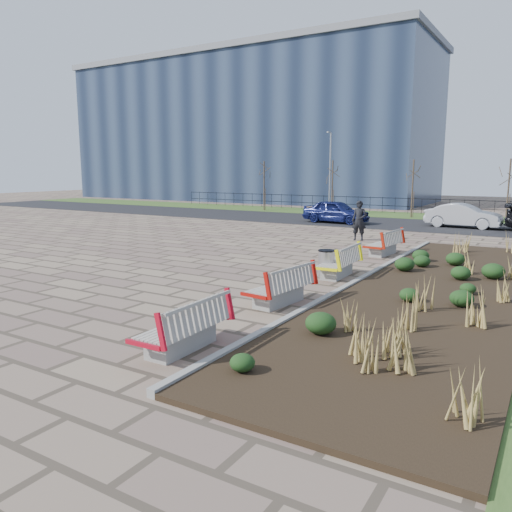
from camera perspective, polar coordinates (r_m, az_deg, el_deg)
The scene contains 20 objects.
ground at distance 13.14m, azimuth -12.53°, elevation -5.21°, with size 120.00×120.00×0.00m, color #7E6C57.
planting_bed at distance 14.73m, azimuth 20.30°, elevation -3.77°, with size 4.50×18.00×0.10m, color black.
planting_curb at distance 15.31m, azimuth 11.73°, elevation -2.75°, with size 0.16×18.00×0.15m, color gray.
grass_verge_far at distance 38.30m, azimuth 17.84°, elevation 4.38°, with size 80.00×5.00×0.04m, color #33511E.
road at distance 32.52m, azimuth 15.33°, elevation 3.60°, with size 80.00×7.00×0.02m, color black.
bench_a at distance 9.52m, azimuth -8.54°, elevation -7.75°, with size 0.90×2.10×1.00m, color red, non-canonical shape.
bench_b at distance 12.57m, azimuth 2.63°, elevation -3.31°, with size 0.90×2.10×1.00m, color #A6110B, non-canonical shape.
bench_c at distance 15.98m, azimuth 9.26°, elevation -0.59°, with size 0.90×2.10×1.00m, color #FFFA0D, non-canonical shape.
bench_d at distance 20.45m, azimuth 14.32°, elevation 1.51°, with size 0.90×2.10×1.00m, color #A41B0A, non-canonical shape.
litter_bin at distance 15.99m, azimuth 8.05°, elevation -0.86°, with size 0.52×0.52×0.83m, color #B2B2B7.
pedestrian at distance 24.37m, azimuth 11.72°, elevation 3.98°, with size 0.70×0.46×1.91m, color black.
car_blue at distance 32.09m, azimuth 9.12°, elevation 5.05°, with size 1.69×4.21×1.43m, color #121A52.
car_silver at distance 31.52m, azimuth 22.61°, elevation 4.28°, with size 1.46×4.19×1.38m, color #A5A7AD.
tree_a at distance 41.29m, azimuth 0.93°, elevation 8.03°, with size 1.40×1.40×4.00m, color #4C3D2D, non-canonical shape.
tree_b at distance 38.61m, azimuth 8.71°, elevation 7.79°, with size 1.40×1.40×4.00m, color #4C3D2D, non-canonical shape.
tree_c at distance 36.72m, azimuth 17.45°, elevation 7.35°, with size 1.40×1.40×4.00m, color #4C3D2D, non-canonical shape.
tree_d at distance 35.75m, azimuth 26.87°, elevation 6.69°, with size 1.40×1.40×4.00m, color #4C3D2D, non-canonical shape.
lamp_west at distance 38.12m, azimuth 8.45°, elevation 9.27°, with size 0.24×0.60×6.00m, color gray, non-canonical shape.
railing_fence at distance 39.71m, azimuth 18.40°, elevation 5.43°, with size 44.00×0.10×1.20m, color black, non-canonical shape.
building_glass at distance 58.15m, azimuth -0.89°, elevation 13.94°, with size 40.00×14.00×15.00m, color #192338.
Camera 1 is at (8.86, -9.11, 3.36)m, focal length 35.00 mm.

